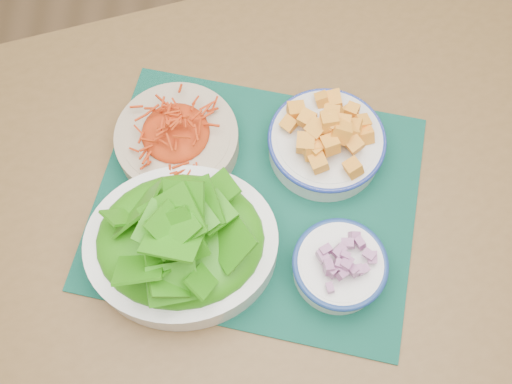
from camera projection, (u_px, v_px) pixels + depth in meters
ground at (374, 380)px, 1.49m from camera, size 4.00×4.00×0.00m
table at (264, 210)px, 0.98m from camera, size 1.37×1.10×0.75m
placemat at (256, 200)px, 0.88m from camera, size 0.56×0.50×0.00m
carrot_bowl at (177, 137)px, 0.88m from camera, size 0.20×0.20×0.07m
squash_bowl at (327, 138)px, 0.87m from camera, size 0.23×0.23×0.09m
lettuce_bowl at (180, 239)px, 0.78m from camera, size 0.29×0.25×0.13m
onion_bowl at (340, 265)px, 0.80m from camera, size 0.15×0.15×0.07m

